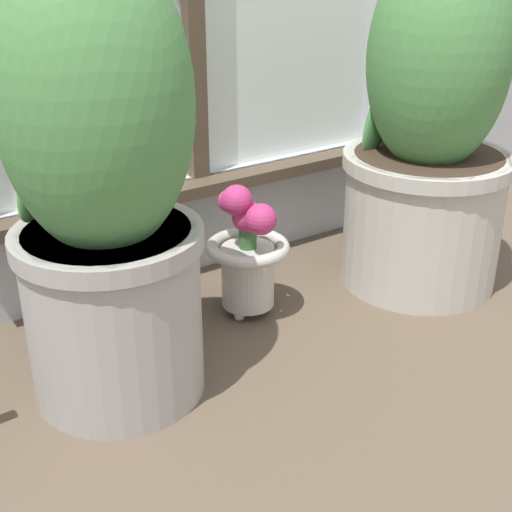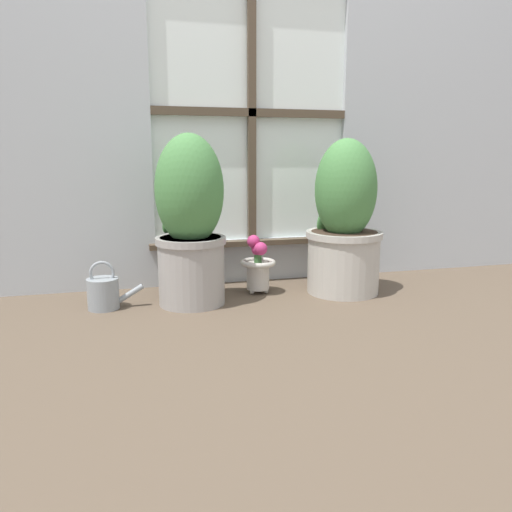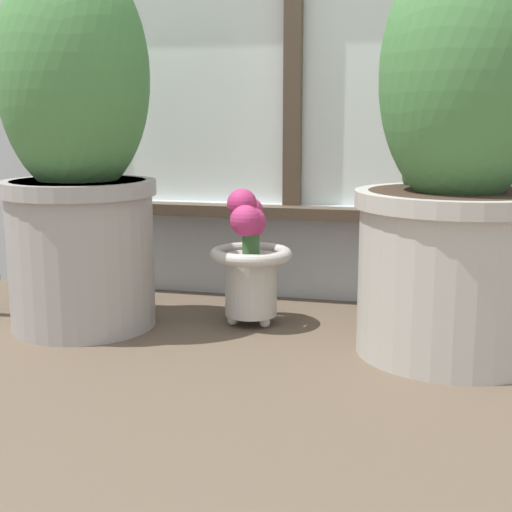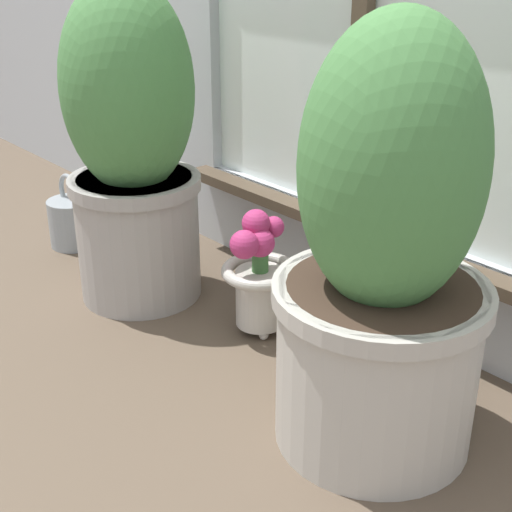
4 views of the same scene
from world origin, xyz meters
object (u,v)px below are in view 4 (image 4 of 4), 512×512
Objects in this scene: potted_plant_left at (132,149)px; watering_can at (73,221)px; potted_plant_right at (384,266)px; flower_vase at (259,275)px.

potted_plant_left is 0.43m from watering_can.
watering_can is (-0.34, 0.02, -0.27)m from potted_plant_left.
watering_can is (-1.00, 0.01, -0.23)m from potted_plant_right.
potted_plant_left reaches higher than watering_can.
potted_plant_right reaches higher than flower_vase.
potted_plant_right is 2.59× the size of flower_vase.
flower_vase is (-0.36, 0.08, -0.17)m from potted_plant_right.
flower_vase is 0.64m from watering_can.
potted_plant_right is 0.41m from flower_vase.
potted_plant_left is at bearing -164.04° from flower_vase.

